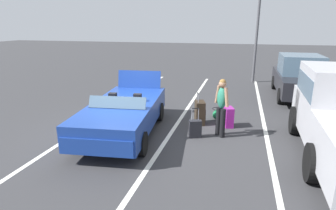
% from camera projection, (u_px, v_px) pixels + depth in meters
% --- Properties ---
extents(ground_plane, '(80.00, 80.00, 0.00)m').
position_uv_depth(ground_plane, '(125.00, 134.00, 8.08)').
color(ground_plane, '#333335').
extents(lot_line_near, '(18.00, 0.12, 0.01)m').
position_uv_depth(lot_line_near, '(82.00, 129.00, 8.42)').
color(lot_line_near, silver).
rests_on(lot_line_near, ground_plane).
extents(lot_line_mid, '(18.00, 0.12, 0.01)m').
position_uv_depth(lot_line_mid, '(168.00, 138.00, 7.76)').
color(lot_line_mid, silver).
rests_on(lot_line_mid, ground_plane).
extents(lot_line_far, '(18.00, 0.12, 0.01)m').
position_uv_depth(lot_line_far, '(269.00, 149.00, 7.10)').
color(lot_line_far, silver).
rests_on(lot_line_far, ground_plane).
extents(convertible_car, '(4.31, 2.23, 1.54)m').
position_uv_depth(convertible_car, '(122.00, 117.00, 7.72)').
color(convertible_car, navy).
rests_on(convertible_car, ground_plane).
extents(suitcase_large_black, '(0.54, 0.41, 1.01)m').
position_uv_depth(suitcase_large_black, '(200.00, 113.00, 8.78)').
color(suitcase_large_black, '#2D2319').
rests_on(suitcase_large_black, ground_plane).
extents(suitcase_medium_bright, '(0.45, 0.35, 0.62)m').
position_uv_depth(suitcase_medium_bright, '(229.00, 117.00, 8.56)').
color(suitcase_medium_bright, '#991E8C').
rests_on(suitcase_medium_bright, ground_plane).
extents(suitcase_small_carryon, '(0.30, 0.39, 0.85)m').
position_uv_depth(suitcase_small_carryon, '(195.00, 129.00, 7.76)').
color(suitcase_small_carryon, black).
rests_on(suitcase_small_carryon, ground_plane).
extents(duffel_bag, '(0.68, 0.43, 0.34)m').
position_uv_depth(duffel_bag, '(218.00, 114.00, 9.36)').
color(duffel_bag, '#19723F').
rests_on(duffel_bag, ground_plane).
extents(traveler_person, '(0.52, 0.45, 1.65)m').
position_uv_depth(traveler_person, '(221.00, 105.00, 7.66)').
color(traveler_person, black).
rests_on(traveler_person, ground_plane).
extents(parked_sedan_far, '(4.52, 1.92, 1.82)m').
position_uv_depth(parked_sedan_far, '(299.00, 77.00, 11.94)').
color(parked_sedan_far, black).
rests_on(parked_sedan_far, ground_plane).
extents(parking_lamp_post, '(0.50, 0.24, 5.36)m').
position_uv_depth(parking_lamp_post, '(258.00, 24.00, 14.39)').
color(parking_lamp_post, '#4C4C51').
rests_on(parking_lamp_post, ground_plane).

